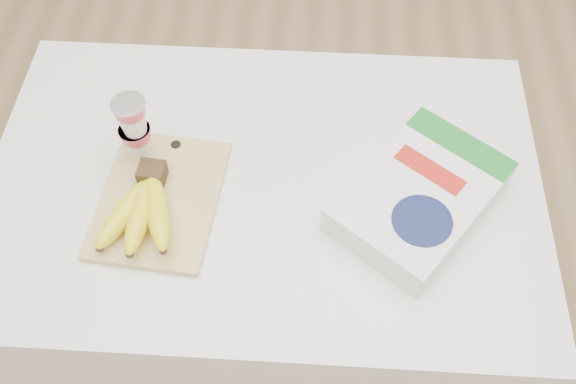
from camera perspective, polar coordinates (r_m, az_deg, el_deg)
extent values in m
plane|color=tan|center=(1.94, -1.45, -12.79)|extent=(4.00, 4.00, 0.00)
cube|color=white|center=(1.58, -1.75, -7.41)|extent=(1.07, 0.71, 0.80)
cube|color=#E3C17C|center=(1.22, -11.33, -0.61)|extent=(0.24, 0.31, 0.01)
cube|color=#382816|center=(1.22, -11.98, 1.66)|extent=(0.05, 0.05, 0.03)
ellipsoid|color=yellow|center=(1.19, -14.18, -1.67)|extent=(0.10, 0.18, 0.05)
sphere|color=#382816|center=(1.16, -16.41, -4.85)|extent=(0.01, 0.01, 0.01)
ellipsoid|color=yellow|center=(1.17, -12.94, -1.84)|extent=(0.05, 0.18, 0.05)
sphere|color=#382816|center=(1.13, -13.89, -5.43)|extent=(0.01, 0.01, 0.01)
ellipsoid|color=yellow|center=(1.16, -11.56, -1.61)|extent=(0.09, 0.19, 0.05)
sphere|color=#382816|center=(1.12, -11.05, -5.16)|extent=(0.01, 0.01, 0.01)
cylinder|color=silver|center=(1.17, -14.07, 7.62)|extent=(0.06, 0.06, 0.00)
cube|color=white|center=(1.19, 11.60, -0.44)|extent=(0.36, 0.38, 0.07)
cube|color=#1B7B29|center=(1.24, 15.13, 4.20)|extent=(0.20, 0.17, 0.00)
cylinder|color=#131C48|center=(1.12, 11.83, -2.50)|extent=(0.15, 0.15, 0.00)
cube|color=red|center=(1.19, 12.49, 1.95)|extent=(0.13, 0.11, 0.00)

